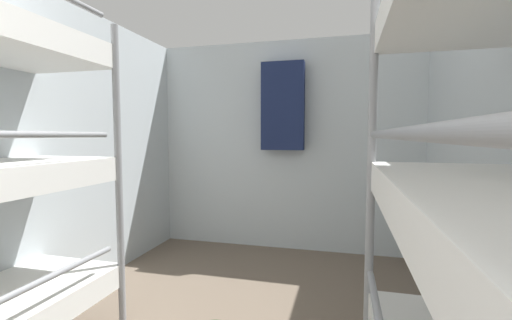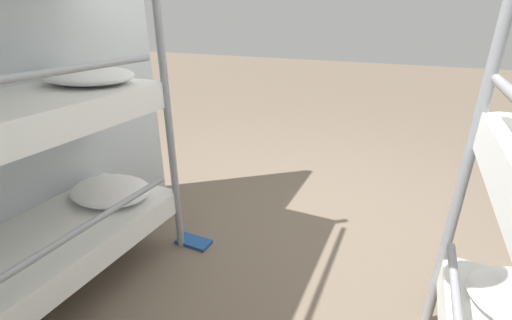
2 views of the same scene
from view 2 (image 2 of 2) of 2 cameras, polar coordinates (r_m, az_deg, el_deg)
The scene contains 2 objects.
ground_plane at distance 2.58m, azimuth 9.48°, elevation -11.10°, with size 20.00×20.00×0.00m, color #6B5B4C.
floor_book at distance 2.43m, azimuth -10.35°, elevation -13.27°, with size 0.23×0.12×0.02m.
Camera 2 is at (-0.50, 2.09, 1.43)m, focal length 24.00 mm.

